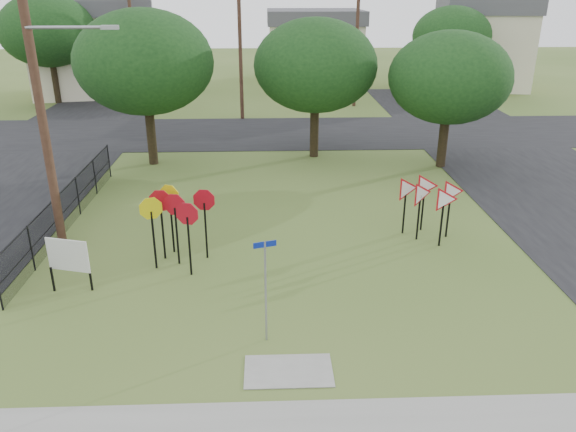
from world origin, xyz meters
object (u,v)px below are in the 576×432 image
at_px(info_board, 68,257).
at_px(street_name_sign, 266,284).
at_px(yield_sign_cluster, 429,194).
at_px(stop_sign_cluster, 175,211).

bearing_deg(info_board, street_name_sign, -25.54).
relative_size(yield_sign_cluster, info_board, 1.47).
relative_size(street_name_sign, info_board, 1.66).
bearing_deg(street_name_sign, stop_sign_cluster, 122.42).
distance_m(stop_sign_cluster, yield_sign_cluster, 8.45).
height_order(street_name_sign, info_board, street_name_sign).
height_order(street_name_sign, stop_sign_cluster, street_name_sign).
bearing_deg(street_name_sign, yield_sign_cluster, 47.05).
xyz_separation_m(stop_sign_cluster, yield_sign_cluster, (8.30, 1.61, -0.17)).
xyz_separation_m(yield_sign_cluster, info_board, (-11.08, -3.31, -0.52)).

